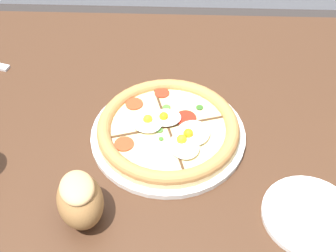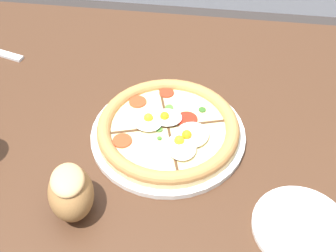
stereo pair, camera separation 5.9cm
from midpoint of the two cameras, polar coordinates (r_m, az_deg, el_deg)
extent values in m
cube|color=#422819|center=(0.94, -1.61, 1.40)|extent=(1.57, 0.81, 0.03)
cylinder|color=white|center=(0.88, -1.94, -1.17)|extent=(0.32, 0.32, 0.01)
cylinder|color=#E5C684|center=(0.87, -1.96, -0.62)|extent=(0.29, 0.29, 0.01)
cylinder|color=beige|center=(0.86, -1.97, -0.28)|extent=(0.25, 0.25, 0.00)
torus|color=#B27A42|center=(0.86, -1.97, -0.22)|extent=(0.29, 0.29, 0.03)
cube|color=#472D19|center=(0.85, -6.01, -0.92)|extent=(0.12, 0.04, 0.00)
cube|color=#472D19|center=(0.82, -1.00, -3.19)|extent=(0.04, 0.12, 0.00)
cube|color=#472D19|center=(0.87, 1.98, 0.54)|extent=(0.12, 0.04, 0.00)
cube|color=#472D19|center=(0.90, -2.86, 2.53)|extent=(0.04, 0.12, 0.00)
cylinder|color=red|center=(0.91, -6.46, 2.92)|extent=(0.04, 0.04, 0.00)
cylinder|color=red|center=(0.83, -8.00, -2.52)|extent=(0.04, 0.04, 0.00)
cylinder|color=red|center=(0.88, 0.47, 1.01)|extent=(0.04, 0.04, 0.00)
cylinder|color=red|center=(0.93, -2.66, 4.42)|extent=(0.03, 0.03, 0.00)
ellipsoid|color=white|center=(0.87, -2.23, 1.09)|extent=(0.07, 0.06, 0.01)
sphere|color=orange|center=(0.86, -2.55, 1.23)|extent=(0.02, 0.02, 0.02)
ellipsoid|color=white|center=(0.86, -4.91, 0.41)|extent=(0.09, 0.08, 0.01)
sphere|color=#F4AD1E|center=(0.86, -4.74, 0.85)|extent=(0.02, 0.02, 0.02)
ellipsoid|color=white|center=(0.81, 0.10, -2.76)|extent=(0.08, 0.08, 0.01)
sphere|color=#F4AD1E|center=(0.82, -0.22, -1.92)|extent=(0.02, 0.02, 0.02)
ellipsoid|color=white|center=(0.84, 1.39, -0.98)|extent=(0.09, 0.09, 0.01)
sphere|color=orange|center=(0.83, 0.72, -1.10)|extent=(0.02, 0.02, 0.02)
cylinder|color=#386B23|center=(0.88, -2.80, 1.22)|extent=(0.01, 0.01, 0.00)
cylinder|color=#2D5B1E|center=(0.90, 2.43, 2.47)|extent=(0.02, 0.02, 0.00)
cylinder|color=#477A2D|center=(0.85, -3.14, -0.63)|extent=(0.01, 0.01, 0.00)
cylinder|color=#477A2D|center=(0.90, -2.10, 2.47)|extent=(0.02, 0.02, 0.00)
cylinder|color=#477A2D|center=(0.86, -1.72, 0.07)|extent=(0.01, 0.01, 0.00)
cylinder|color=#386B23|center=(0.86, 0.11, 0.22)|extent=(0.01, 0.01, 0.00)
cylinder|color=#386B23|center=(0.84, -2.97, -1.81)|extent=(0.01, 0.01, 0.00)
ellipsoid|color=olive|center=(0.75, -14.08, -9.87)|extent=(0.11, 0.13, 0.09)
ellipsoid|color=tan|center=(0.72, -14.59, -8.20)|extent=(0.08, 0.09, 0.03)
cylinder|color=white|center=(0.79, 16.62, -11.66)|extent=(0.17, 0.17, 0.01)
camera|label=1|loc=(0.03, -91.98, -2.02)|focal=45.00mm
camera|label=2|loc=(0.03, 88.02, 2.02)|focal=45.00mm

